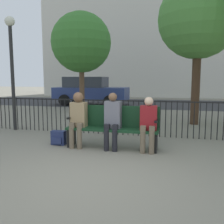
{
  "coord_description": "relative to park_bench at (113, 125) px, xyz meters",
  "views": [
    {
      "loc": [
        1.25,
        -3.41,
        1.51
      ],
      "look_at": [
        0.0,
        1.75,
        0.8
      ],
      "focal_mm": 40.0,
      "sensor_mm": 36.0,
      "label": 1
    }
  ],
  "objects": [
    {
      "name": "ground_plane",
      "position": [
        0.0,
        -1.83,
        -0.5
      ],
      "size": [
        80.0,
        80.0,
        0.0
      ],
      "primitive_type": "plane",
      "color": "gray"
    },
    {
      "name": "park_bench",
      "position": [
        0.0,
        0.0,
        0.0
      ],
      "size": [
        2.01,
        0.45,
        0.92
      ],
      "color": "#14381E",
      "rests_on": "ground"
    },
    {
      "name": "seated_person_0",
      "position": [
        -0.76,
        -0.13,
        0.19
      ],
      "size": [
        0.34,
        0.39,
        1.22
      ],
      "color": "brown",
      "rests_on": "ground"
    },
    {
      "name": "seated_person_1",
      "position": [
        0.02,
        -0.13,
        0.17
      ],
      "size": [
        0.34,
        0.39,
        1.22
      ],
      "color": "black",
      "rests_on": "ground"
    },
    {
      "name": "seated_person_2",
      "position": [
        0.78,
        -0.13,
        0.13
      ],
      "size": [
        0.34,
        0.39,
        1.14
      ],
      "color": "brown",
      "rests_on": "ground"
    },
    {
      "name": "backpack",
      "position": [
        -1.27,
        -0.08,
        -0.34
      ],
      "size": [
        0.33,
        0.2,
        0.32
      ],
      "color": "navy",
      "rests_on": "ground"
    },
    {
      "name": "fence_railing",
      "position": [
        -0.02,
        1.26,
        0.06
      ],
      "size": [
        9.01,
        0.03,
        0.95
      ],
      "color": "black",
      "rests_on": "ground"
    },
    {
      "name": "tree_1",
      "position": [
        -2.91,
        5.9,
        2.66
      ],
      "size": [
        2.76,
        2.76,
        4.55
      ],
      "color": "brown",
      "rests_on": "ground"
    },
    {
      "name": "tree_2",
      "position": [
        1.99,
        3.41,
        2.9
      ],
      "size": [
        2.57,
        2.57,
        4.71
      ],
      "color": "#422D1E",
      "rests_on": "ground"
    },
    {
      "name": "lamp_post",
      "position": [
        -3.3,
        1.2,
        1.69
      ],
      "size": [
        0.28,
        0.28,
        3.27
      ],
      "color": "black",
      "rests_on": "ground"
    },
    {
      "name": "street_surface",
      "position": [
        0.0,
        10.17,
        -0.5
      ],
      "size": [
        24.0,
        6.0,
        0.01
      ],
      "color": "#333335",
      "rests_on": "ground"
    },
    {
      "name": "parked_car_0",
      "position": [
        -3.41,
        8.51,
        0.34
      ],
      "size": [
        4.2,
        1.94,
        1.62
      ],
      "color": "navy",
      "rests_on": "ground"
    },
    {
      "name": "building_facade",
      "position": [
        0.0,
        18.17,
        7.02
      ],
      "size": [
        20.0,
        6.0,
        15.05
      ],
      "color": "beige",
      "rests_on": "ground"
    }
  ]
}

